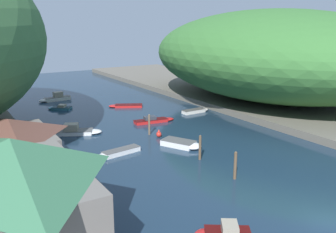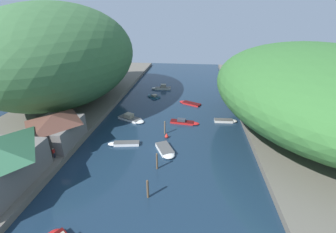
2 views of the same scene
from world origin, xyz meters
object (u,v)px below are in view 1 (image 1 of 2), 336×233
object	(u,v)px
boathouse_shed	(11,145)
person_on_quay	(49,174)
boat_yellow_tender	(197,111)
channel_buoy_near	(159,134)
boat_moored_right	(77,131)
boat_far_upstream	(183,144)
boat_near_quay	(55,98)
boat_cabin_cruiser	(155,120)
boat_far_right_bank	(125,106)
boat_small_dinghy	(59,108)
boat_red_skiff	(116,153)
waterfront_building	(15,187)

from	to	relation	value
boathouse_shed	person_on_quay	xyz separation A→B (m)	(2.13, -4.47, -1.65)
boat_yellow_tender	channel_buoy_near	distance (m)	14.59
boathouse_shed	boat_moored_right	xyz separation A→B (m)	(9.86, 11.99, -3.20)
boathouse_shed	boat_far_upstream	world-z (taller)	boathouse_shed
boat_moored_right	boat_near_quay	size ratio (longest dim) A/B	1.08
boat_cabin_cruiser	person_on_quay	world-z (taller)	person_on_quay
boat_far_upstream	channel_buoy_near	size ratio (longest dim) A/B	5.19
boat_cabin_cruiser	boat_far_right_bank	xyz separation A→B (m)	(0.55, 11.57, -0.11)
channel_buoy_near	boat_near_quay	bearing A→B (deg)	100.19
boat_moored_right	boat_small_dinghy	size ratio (longest dim) A/B	1.58
boat_far_upstream	boat_near_quay	distance (m)	35.03
boathouse_shed	boat_small_dinghy	xyz separation A→B (m)	(11.90, 27.52, -3.36)
boat_red_skiff	boat_far_right_bank	distance (m)	24.23
boat_moored_right	boat_yellow_tender	world-z (taller)	boat_moored_right
boat_moored_right	channel_buoy_near	world-z (taller)	boat_moored_right
boat_small_dinghy	person_on_quay	xyz separation A→B (m)	(-9.77, -32.00, 1.71)
boat_small_dinghy	boat_near_quay	bearing A→B (deg)	27.97
boat_far_upstream	boat_red_skiff	bearing A→B (deg)	-38.18
waterfront_building	boat_far_upstream	distance (m)	23.87
boat_moored_right	boat_near_quay	xyz separation A→B (m)	(3.22, 22.86, 0.07)
boat_red_skiff	boat_far_upstream	size ratio (longest dim) A/B	1.07
boat_moored_right	person_on_quay	xyz separation A→B (m)	(-7.72, -16.46, 1.55)
boat_moored_right	channel_buoy_near	xyz separation A→B (m)	(8.55, -6.79, -0.02)
channel_buoy_near	boat_yellow_tender	bearing A→B (deg)	34.93
boathouse_shed	boat_near_quay	distance (m)	37.35
boathouse_shed	boat_near_quay	bearing A→B (deg)	69.44
boat_cabin_cruiser	boat_yellow_tender	size ratio (longest dim) A/B	1.28
channel_buoy_near	person_on_quay	size ratio (longest dim) A/B	0.61
waterfront_building	boat_cabin_cruiser	bearing A→B (deg)	45.10
waterfront_building	boat_cabin_cruiser	distance (m)	32.95
boat_red_skiff	boat_yellow_tender	xyz separation A→B (m)	(19.40, 11.70, 0.00)
waterfront_building	boat_small_dinghy	world-z (taller)	waterfront_building
boat_red_skiff	channel_buoy_near	world-z (taller)	channel_buoy_near
boat_moored_right	waterfront_building	bearing A→B (deg)	-0.54
boat_yellow_tender	boat_far_upstream	world-z (taller)	boat_far_upstream
boat_yellow_tender	waterfront_building	bearing A→B (deg)	-54.64
boat_far_right_bank	person_on_quay	bearing A→B (deg)	172.11
boat_yellow_tender	boat_red_skiff	bearing A→B (deg)	-61.52
boat_yellow_tender	boat_moored_right	bearing A→B (deg)	-88.24
boat_yellow_tender	boat_cabin_cruiser	bearing A→B (deg)	-81.47
boat_red_skiff	boat_moored_right	bearing A→B (deg)	-2.78
boat_far_right_bank	waterfront_building	bearing A→B (deg)	173.49
boat_far_right_bank	channel_buoy_near	world-z (taller)	channel_buoy_near
waterfront_building	boat_moored_right	bearing A→B (deg)	63.96
waterfront_building	boat_near_quay	size ratio (longest dim) A/B	2.02
boat_near_quay	channel_buoy_near	xyz separation A→B (m)	(5.33, -29.65, -0.09)
boat_moored_right	boat_red_skiff	bearing A→B (deg)	31.74
boat_red_skiff	boat_near_quay	bearing A→B (deg)	-12.68
boat_red_skiff	boat_yellow_tender	distance (m)	22.66
waterfront_building	boat_red_skiff	size ratio (longest dim) A/B	2.18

